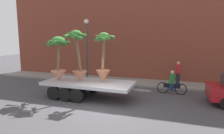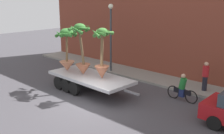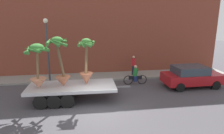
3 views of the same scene
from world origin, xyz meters
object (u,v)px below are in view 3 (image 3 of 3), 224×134
Objects in this scene: potted_palm_middle at (60,64)px; cyclist at (135,76)px; potted_palm_rear at (86,64)px; potted_palm_front at (38,65)px; pedestrian_near_gate at (134,65)px; parked_car at (191,76)px; street_lamp at (47,42)px; flatbed_trailer at (68,89)px.

potted_palm_middle reaches higher than cyclist.
potted_palm_rear reaches higher than potted_palm_front.
potted_palm_middle reaches higher than pedestrian_near_gate.
cyclist is at bearing -100.28° from pedestrian_near_gate.
potted_palm_front is 0.62× the size of parked_car.
pedestrian_near_gate is (6.90, 4.58, -1.32)m from potted_palm_front.
potted_palm_front is at bearing -89.30° from street_lamp.
flatbed_trailer is at bearing -154.05° from cyclist.
potted_palm_front reaches higher than cyclist.
parked_car is (10.51, 1.46, -1.53)m from potted_palm_front.
flatbed_trailer is at bearing -177.53° from potted_palm_rear.
pedestrian_near_gate is at bearing 39.59° from flatbed_trailer.
potted_palm_middle is at bearing -71.28° from street_lamp.
potted_palm_middle is at bearing -171.62° from parked_car.
street_lamp is at bearing 127.17° from potted_palm_rear.
street_lamp reaches higher than potted_palm_middle.
parked_car is at bearing -13.54° from street_lamp.
potted_palm_rear is at bearing 2.47° from flatbed_trailer.
pedestrian_near_gate reaches higher than flatbed_trailer.
potted_palm_rear is 1.08× the size of potted_palm_front.
potted_palm_rear is 0.67× the size of parked_car.
street_lamp is (-2.84, 3.74, 0.96)m from potted_palm_rear.
pedestrian_near_gate is 0.35× the size of street_lamp.
potted_palm_front is (-1.27, -0.09, -0.03)m from potted_palm_middle.
cyclist is at bearing -11.92° from street_lamp.
pedestrian_near_gate is (5.63, 4.49, -1.35)m from potted_palm_middle.
potted_palm_rear is at bearing 6.02° from potted_palm_middle.
potted_palm_rear is 7.95m from parked_car.
potted_palm_rear reaches higher than parked_car.
flatbed_trailer is at bearing -171.99° from parked_car.
potted_palm_middle reaches higher than potted_palm_front.
potted_palm_rear is 4.71m from cyclist.
potted_palm_rear reaches higher than cyclist.
street_lamp is at bearing 113.62° from flatbed_trailer.
parked_car is (9.24, 1.36, -1.56)m from potted_palm_middle.
flatbed_trailer is 2.41× the size of potted_palm_front.
potted_palm_rear reaches higher than flatbed_trailer.
cyclist is at bearing 25.47° from potted_palm_middle.
potted_palm_middle reaches higher than potted_palm_rear.
cyclist reaches higher than flatbed_trailer.
potted_palm_rear is 1.67× the size of pedestrian_near_gate.
flatbed_trailer is 3.72× the size of pedestrian_near_gate.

